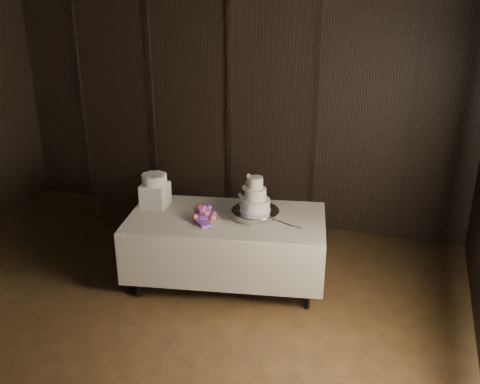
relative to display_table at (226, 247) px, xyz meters
name	(u,v)px	position (x,y,z in m)	size (l,w,h in m)	color
room	(61,210)	(-0.55, -1.80, 1.08)	(6.08, 7.08, 3.08)	black
display_table	(226,247)	(0.00, 0.00, 0.00)	(2.15, 1.41, 0.76)	beige
cake_stand	(255,214)	(0.29, 0.07, 0.39)	(0.48, 0.48, 0.09)	silver
wedding_cake	(253,197)	(0.26, 0.05, 0.57)	(0.33, 0.29, 0.35)	white
bouquet	(202,213)	(-0.20, -0.13, 0.41)	(0.31, 0.41, 0.20)	#BE4C50
box_pedestal	(155,195)	(-0.80, 0.03, 0.47)	(0.26, 0.26, 0.25)	white
small_cake	(154,179)	(-0.80, 0.03, 0.65)	(0.26, 0.26, 0.10)	white
cake_knife	(282,223)	(0.58, 0.03, 0.35)	(0.37, 0.02, 0.01)	silver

